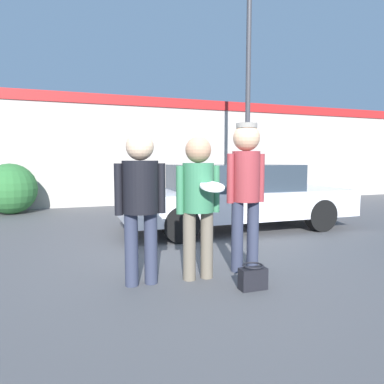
{
  "coord_description": "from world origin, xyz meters",
  "views": [
    {
      "loc": [
        -1.53,
        -4.09,
        1.4
      ],
      "look_at": [
        -0.16,
        -0.16,
        1.01
      ],
      "focal_mm": 32.0,
      "sensor_mm": 36.0,
      "label": 1
    }
  ],
  "objects_px": {
    "parked_car_near": "(236,196)",
    "handbag": "(253,277)",
    "street_lamp": "(258,52)",
    "person_right": "(246,181)",
    "shrub": "(10,189)",
    "person_middle_with_frisbee": "(198,195)",
    "person_left": "(140,194)"
  },
  "relations": [
    {
      "from": "parked_car_near",
      "to": "handbag",
      "type": "height_order",
      "value": "parked_car_near"
    },
    {
      "from": "parked_car_near",
      "to": "street_lamp",
      "type": "height_order",
      "value": "street_lamp"
    },
    {
      "from": "person_right",
      "to": "shrub",
      "type": "xyz_separation_m",
      "value": [
        -3.6,
        6.15,
        -0.48
      ]
    },
    {
      "from": "person_middle_with_frisbee",
      "to": "parked_car_near",
      "type": "distance_m",
      "value": 3.12
    },
    {
      "from": "person_middle_with_frisbee",
      "to": "street_lamp",
      "type": "xyz_separation_m",
      "value": [
        2.99,
        3.89,
        3.03
      ]
    },
    {
      "from": "person_left",
      "to": "person_right",
      "type": "height_order",
      "value": "person_right"
    },
    {
      "from": "parked_car_near",
      "to": "street_lamp",
      "type": "xyz_separation_m",
      "value": [
        1.22,
        1.34,
        3.35
      ]
    },
    {
      "from": "person_left",
      "to": "person_right",
      "type": "xyz_separation_m",
      "value": [
        1.34,
        0.06,
        0.11
      ]
    },
    {
      "from": "street_lamp",
      "to": "shrub",
      "type": "distance_m",
      "value": 7.2
    },
    {
      "from": "person_right",
      "to": "parked_car_near",
      "type": "height_order",
      "value": "person_right"
    },
    {
      "from": "handbag",
      "to": "shrub",
      "type": "bearing_deg",
      "value": 116.49
    },
    {
      "from": "person_left",
      "to": "street_lamp",
      "type": "distance_m",
      "value": 6.1
    },
    {
      "from": "person_left",
      "to": "shrub",
      "type": "xyz_separation_m",
      "value": [
        -2.26,
        6.22,
        -0.37
      ]
    },
    {
      "from": "parked_car_near",
      "to": "person_right",
      "type": "bearing_deg",
      "value": -114.03
    },
    {
      "from": "person_left",
      "to": "handbag",
      "type": "bearing_deg",
      "value": -26.18
    },
    {
      "from": "person_middle_with_frisbee",
      "to": "parked_car_near",
      "type": "relative_size",
      "value": 0.36
    },
    {
      "from": "person_left",
      "to": "shrub",
      "type": "height_order",
      "value": "person_left"
    },
    {
      "from": "person_right",
      "to": "person_middle_with_frisbee",
      "type": "bearing_deg",
      "value": -171.54
    },
    {
      "from": "shrub",
      "to": "street_lamp",
      "type": "bearing_deg",
      "value": -21.79
    },
    {
      "from": "person_middle_with_frisbee",
      "to": "handbag",
      "type": "distance_m",
      "value": 1.1
    },
    {
      "from": "handbag",
      "to": "parked_car_near",
      "type": "bearing_deg",
      "value": 66.73
    },
    {
      "from": "person_right",
      "to": "shrub",
      "type": "distance_m",
      "value": 7.14
    },
    {
      "from": "person_middle_with_frisbee",
      "to": "handbag",
      "type": "xyz_separation_m",
      "value": [
        0.44,
        -0.51,
        -0.87
      ]
    },
    {
      "from": "handbag",
      "to": "street_lamp",
      "type": "bearing_deg",
      "value": 60.02
    },
    {
      "from": "person_middle_with_frisbee",
      "to": "shrub",
      "type": "bearing_deg",
      "value": 115.09
    },
    {
      "from": "shrub",
      "to": "person_middle_with_frisbee",
      "type": "bearing_deg",
      "value": -64.91
    },
    {
      "from": "person_left",
      "to": "parked_car_near",
      "type": "bearing_deg",
      "value": 45.97
    },
    {
      "from": "person_right",
      "to": "handbag",
      "type": "xyz_separation_m",
      "value": [
        -0.22,
        -0.61,
        -1.01
      ]
    },
    {
      "from": "person_middle_with_frisbee",
      "to": "street_lamp",
      "type": "bearing_deg",
      "value": 52.49
    },
    {
      "from": "parked_car_near",
      "to": "person_middle_with_frisbee",
      "type": "bearing_deg",
      "value": -124.63
    },
    {
      "from": "street_lamp",
      "to": "person_right",
      "type": "bearing_deg",
      "value": -121.43
    },
    {
      "from": "person_right",
      "to": "parked_car_near",
      "type": "distance_m",
      "value": 2.73
    }
  ]
}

